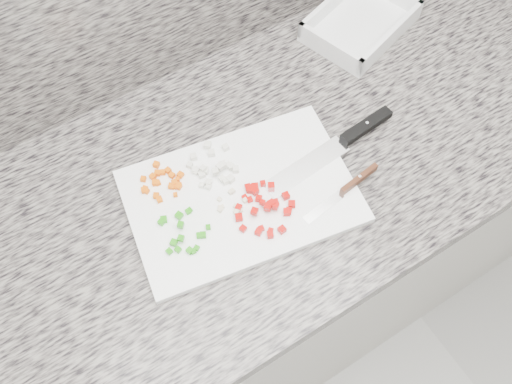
{
  "coord_description": "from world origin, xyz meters",
  "views": [
    {
      "loc": [
        -0.31,
        0.95,
        1.83
      ],
      "look_at": [
        -0.04,
        1.38,
        0.93
      ],
      "focal_mm": 40.0,
      "sensor_mm": 36.0,
      "label": 1
    }
  ],
  "objects": [
    {
      "name": "chef_knife",
      "position": [
        0.17,
        1.39,
        0.92
      ],
      "size": [
        0.3,
        0.06,
        0.02
      ],
      "rotation": [
        0.0,
        0.0,
        0.08
      ],
      "color": "white",
      "rests_on": "cutting_board"
    },
    {
      "name": "cutting_board",
      "position": [
        -0.06,
        1.4,
        0.91
      ],
      "size": [
        0.45,
        0.34,
        0.01
      ],
      "primitive_type": "cube",
      "rotation": [
        0.0,
        0.0,
        -0.18
      ],
      "color": "white",
      "rests_on": "countertop"
    },
    {
      "name": "onion_pile",
      "position": [
        -0.07,
        1.47,
        0.92
      ],
      "size": [
        0.09,
        0.11,
        0.02
      ],
      "color": "silver",
      "rests_on": "cutting_board"
    },
    {
      "name": "green_pepper_pile",
      "position": [
        -0.19,
        1.38,
        0.92
      ],
      "size": [
        0.09,
        0.09,
        0.02
      ],
      "color": "#208D0C",
      "rests_on": "cutting_board"
    },
    {
      "name": "tray",
      "position": [
        0.39,
        1.62,
        0.92
      ],
      "size": [
        0.27,
        0.23,
        0.05
      ],
      "rotation": [
        0.0,
        0.0,
        0.3
      ],
      "color": "white",
      "rests_on": "countertop"
    },
    {
      "name": "cabinet",
      "position": [
        0.0,
        1.44,
        0.43
      ],
      "size": [
        3.92,
        0.62,
        0.86
      ],
      "primitive_type": "cube",
      "color": "silver",
      "rests_on": "ground"
    },
    {
      "name": "red_pepper_pile",
      "position": [
        -0.04,
        1.35,
        0.92
      ],
      "size": [
        0.12,
        0.12,
        0.02
      ],
      "color": "#B30602",
      "rests_on": "cutting_board"
    },
    {
      "name": "paring_knife",
      "position": [
        0.12,
        1.3,
        0.92
      ],
      "size": [
        0.18,
        0.04,
        0.02
      ],
      "rotation": [
        0.0,
        0.0,
        0.12
      ],
      "color": "white",
      "rests_on": "cutting_board"
    },
    {
      "name": "carrot_pile",
      "position": [
        -0.17,
        1.49,
        0.92
      ],
      "size": [
        0.09,
        0.09,
        0.01
      ],
      "color": "#E25B04",
      "rests_on": "cutting_board"
    },
    {
      "name": "garlic_pile",
      "position": [
        -0.09,
        1.39,
        0.92
      ],
      "size": [
        0.06,
        0.05,
        0.01
      ],
      "color": "beige",
      "rests_on": "cutting_board"
    },
    {
      "name": "countertop",
      "position": [
        0.0,
        1.44,
        0.88
      ],
      "size": [
        3.96,
        0.64,
        0.04
      ],
      "primitive_type": "cube",
      "color": "slate",
      "rests_on": "cabinet"
    }
  ]
}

